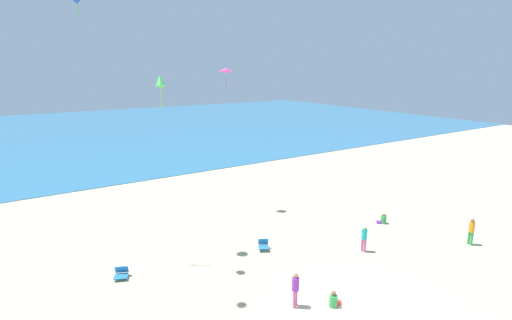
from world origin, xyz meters
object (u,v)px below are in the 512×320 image
Objects in this scene: beach_chair_far_left at (121,273)px; person_4 at (295,287)px; person_2 at (471,230)px; kite_green at (160,81)px; beach_chair_near_camera at (263,245)px; person_1 at (364,237)px; kite_magenta at (226,70)px; person_3 at (334,301)px; person_0 at (383,219)px.

person_4 is (5.29, -6.04, 0.63)m from beach_chair_far_left.
person_2 is 1.02× the size of kite_green.
person_2 is at bearing 90.16° from beach_chair_near_camera.
person_1 reaches higher than beach_chair_far_left.
beach_chair_far_left is 8.89m from kite_green.
person_4 is (-6.00, -1.82, 0.02)m from person_1.
kite_magenta is 0.91× the size of kite_green.
beach_chair_near_camera is 0.56× the size of kite_green.
person_1 is at bearing 21.86° from person_3.
beach_chair_near_camera is at bearing -24.21° from person_2.
beach_chair_near_camera is 11.08m from kite_magenta.
beach_chair_near_camera is 1.15× the size of person_0.
person_4 reaches higher than beach_chair_far_left.
kite_magenta is at bearing -49.34° from person_2.
beach_chair_near_camera is 5.72m from person_3.
person_1 is at bearing 76.38° from person_4.
kite_green is (-9.06, 3.93, 7.99)m from person_1.
kite_green is at bearing 29.88° from person_0.
person_2 is at bearing -7.32° from person_3.
person_0 is 15.67m from kite_green.
person_2 is at bearing 91.52° from beach_chair_far_left.
person_3 is (-8.58, -4.60, -0.01)m from person_0.
person_4 is at bearing 59.37° from person_0.
person_4 is 1.00× the size of kite_green.
beach_chair_far_left is 1.14× the size of person_0.
beach_chair_far_left is at bearing 30.03° from person_0.
kite_magenta is 8.29m from kite_green.
person_2 is 2.18× the size of person_3.
kite_magenta reaches higher than beach_chair_near_camera.
beach_chair_far_left is (-7.04, 1.18, -0.04)m from beach_chair_near_camera.
kite_magenta is (-8.34, 11.99, 8.37)m from person_2.
person_0 is (8.16, -1.10, -0.00)m from beach_chair_near_camera.
kite_green is at bearing 106.00° from beach_chair_far_left.
person_2 is at bearing -55.18° from kite_magenta.
person_2 is 11.51m from person_4.
person_3 is (-4.67, -2.65, -0.58)m from person_1.
beach_chair_near_camera is 8.23m from person_0.
person_3 is 15.15m from kite_magenta.
kite_magenta is at bearing -162.13° from beach_chair_near_camera.
kite_magenta is at bearing 73.71° from person_3.
person_2 is 1.01× the size of person_4.
person_2 is at bearing -24.11° from kite_green.
person_4 reaches higher than person_1.
beach_chair_near_camera is 1.01× the size of beach_chair_far_left.
person_0 reaches higher than person_3.
beach_chair_far_left is 18.12m from person_2.
person_4 is (-11.48, 0.76, -0.01)m from person_2.
beach_chair_near_camera reaches higher than beach_chair_far_left.
person_1 is 0.96× the size of person_2.
person_3 is at bearing 6.24° from person_2.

